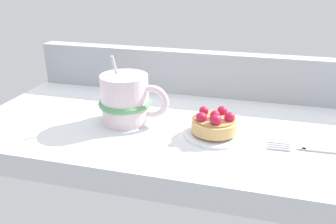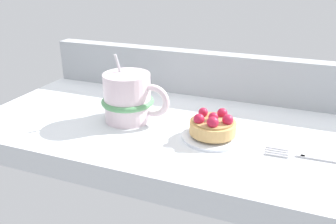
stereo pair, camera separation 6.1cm
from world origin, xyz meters
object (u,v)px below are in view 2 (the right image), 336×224
raspberry_tart (213,125)px  coffee_mug (129,98)px  dessert_plate (212,135)px  dessert_fork (326,159)px

raspberry_tart → coffee_mug: size_ratio=0.59×
coffee_mug → dessert_plate: bearing=-5.7°
dessert_fork → dessert_plate: bearing=176.1°
dessert_plate → coffee_mug: 16.80cm
raspberry_tart → dessert_fork: 17.69cm
raspberry_tart → coffee_mug: coffee_mug is taller
dessert_plate → coffee_mug: size_ratio=0.78×
raspberry_tart → dessert_fork: size_ratio=0.43×
raspberry_tart → coffee_mug: bearing=174.1°
dessert_plate → raspberry_tart: bearing=-82.4°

